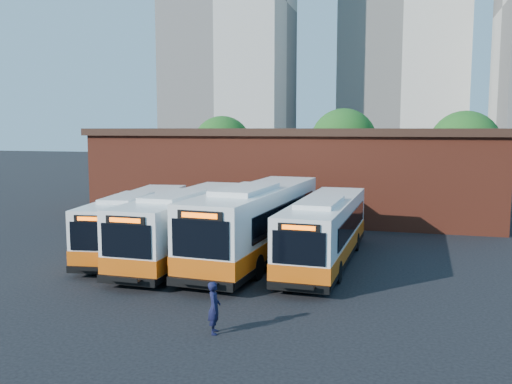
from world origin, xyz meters
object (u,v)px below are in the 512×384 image
(bus_west, at_px, (137,224))
(bus_midwest, at_px, (187,227))
(bus_mideast, at_px, (257,224))
(transit_worker, at_px, (214,308))
(bus_east, at_px, (325,233))

(bus_west, height_order, bus_midwest, bus_midwest)
(bus_midwest, height_order, bus_mideast, bus_mideast)
(transit_worker, bearing_deg, bus_west, 20.96)
(bus_west, bearing_deg, transit_worker, -59.35)
(bus_mideast, xyz_separation_m, transit_worker, (1.32, -9.97, -0.86))
(bus_midwest, distance_m, bus_east, 6.81)
(bus_east, bearing_deg, bus_mideast, 179.78)
(bus_east, height_order, transit_worker, bus_east)
(bus_mideast, height_order, bus_east, bus_mideast)
(bus_west, height_order, transit_worker, bus_west)
(bus_midwest, bearing_deg, bus_east, 6.57)
(bus_midwest, distance_m, transit_worker, 10.34)
(bus_midwest, bearing_deg, transit_worker, -61.89)
(bus_mideast, bearing_deg, bus_midwest, -162.72)
(bus_west, height_order, bus_east, bus_east)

